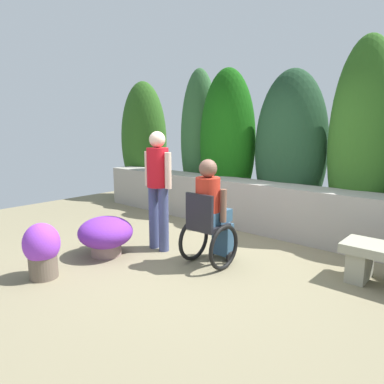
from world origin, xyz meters
TOP-DOWN VIEW (x-y plane):
  - ground_plane at (0.00, 0.00)m, footprint 10.07×10.07m
  - stone_retaining_wall at (0.00, 1.62)m, footprint 7.57×0.54m
  - hedge_backdrop at (0.37, 2.27)m, footprint 8.65×1.09m
  - person_in_wheelchair at (0.18, -0.09)m, footprint 0.53×0.66m
  - person_standing_companion at (-0.70, -0.14)m, footprint 0.49×0.30m
  - flower_pot_purple_near at (-1.06, -0.78)m, footprint 0.73×0.73m
  - flower_pot_terracotta_by_wall at (-1.00, -1.68)m, footprint 0.41×0.41m

SIDE VIEW (x-z plane):
  - ground_plane at x=0.00m, z-range 0.00..0.00m
  - flower_pot_purple_near at x=-1.06m, z-range 0.03..0.55m
  - flower_pot_terracotta_by_wall at x=-1.00m, z-range 0.02..0.66m
  - stone_retaining_wall at x=0.00m, z-range 0.00..0.81m
  - person_in_wheelchair at x=0.18m, z-range -0.04..1.29m
  - person_standing_companion at x=-0.70m, z-range 0.13..1.78m
  - hedge_backdrop at x=0.37m, z-range -0.08..2.93m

